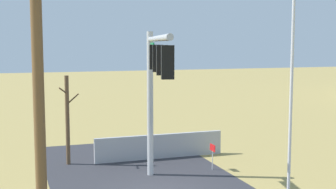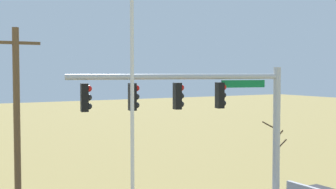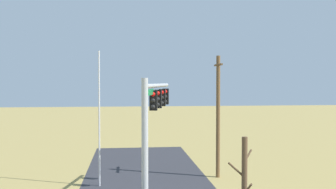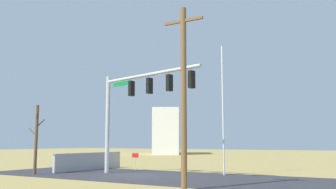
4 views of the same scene
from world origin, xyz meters
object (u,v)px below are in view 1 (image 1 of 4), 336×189
object	(u,v)px
flagpole	(291,104)
bare_tree	(67,119)
signal_mast	(155,75)
open_sign	(213,151)
utility_pole	(39,121)

from	to	relation	value
flagpole	bare_tree	size ratio (longest dim) A/B	1.86
signal_mast	flagpole	bearing A→B (deg)	-147.69
flagpole	open_sign	bearing A→B (deg)	-5.01
signal_mast	utility_pole	bearing A→B (deg)	142.41
utility_pole	bare_tree	world-z (taller)	utility_pole
signal_mast	utility_pole	xyz separation A→B (m)	(-6.04, 4.65, -0.57)
flagpole	utility_pole	bearing A→B (deg)	100.01
signal_mast	bare_tree	bearing A→B (deg)	25.22
bare_tree	open_sign	world-z (taller)	bare_tree
signal_mast	flagpole	distance (m)	5.59
bare_tree	signal_mast	bearing A→B (deg)	-154.78
signal_mast	utility_pole	distance (m)	7.64
utility_pole	open_sign	bearing A→B (deg)	-43.97
signal_mast	open_sign	world-z (taller)	signal_mast
utility_pole	flagpole	bearing A→B (deg)	-79.99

